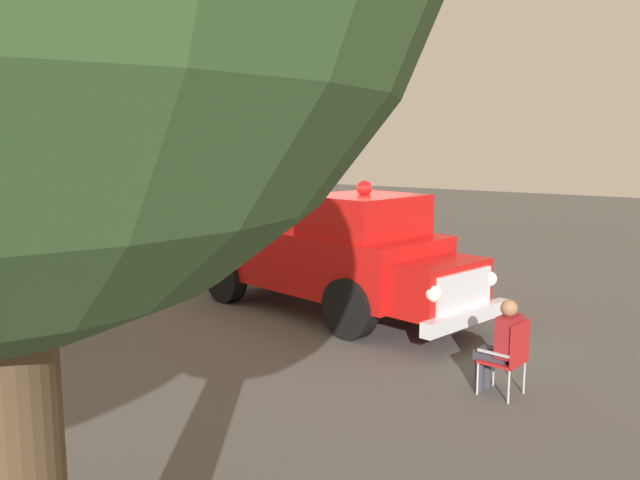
% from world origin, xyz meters
% --- Properties ---
extents(ground_plane, '(60.00, 60.00, 0.00)m').
position_xyz_m(ground_plane, '(0.00, 0.00, 0.00)').
color(ground_plane, '#514F4C').
extents(vintage_fire_truck, '(6.27, 3.43, 2.59)m').
position_xyz_m(vintage_fire_truck, '(0.21, 0.31, 1.20)').
color(vintage_fire_truck, black).
rests_on(vintage_fire_truck, ground).
extents(classic_hot_rod, '(4.73, 3.61, 1.46)m').
position_xyz_m(classic_hot_rod, '(4.70, -2.72, 0.75)').
color(classic_hot_rod, black).
rests_on(classic_hot_rod, ground).
extents(lawn_chair_near_truck, '(0.56, 0.57, 1.02)m').
position_xyz_m(lawn_chair_near_truck, '(-4.11, 2.60, 0.59)').
color(lawn_chair_near_truck, '#B7BABF').
rests_on(lawn_chair_near_truck, ground).
extents(lawn_chair_by_car, '(0.63, 0.62, 1.02)m').
position_xyz_m(lawn_chair_by_car, '(-0.34, -3.96, 0.59)').
color(lawn_chair_by_car, '#B7BABF').
rests_on(lawn_chair_by_car, ground).
extents(lawn_chair_spare, '(0.65, 0.65, 1.02)m').
position_xyz_m(lawn_chair_spare, '(4.32, -0.23, 0.59)').
color(lawn_chair_spare, '#B7BABF').
rests_on(lawn_chair_spare, ground).
extents(spectator_seated, '(0.58, 0.45, 1.29)m').
position_xyz_m(spectator_seated, '(-3.98, 2.58, 0.70)').
color(spectator_seated, '#383842').
rests_on(spectator_seated, ground).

